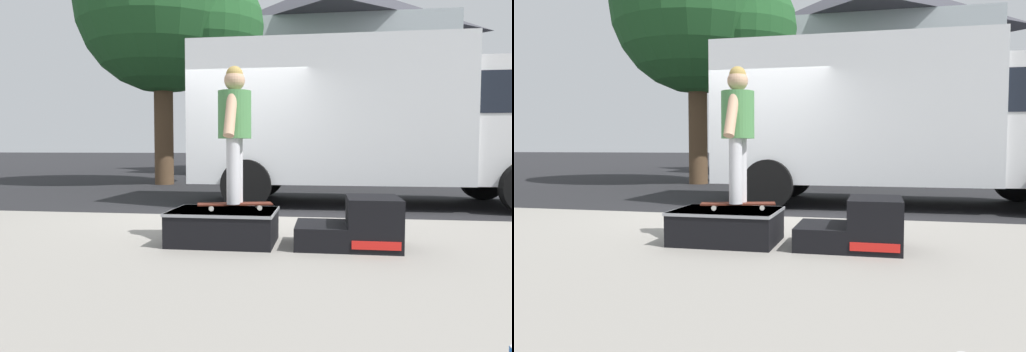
{
  "view_description": "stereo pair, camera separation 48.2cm",
  "coord_description": "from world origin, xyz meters",
  "views": [
    {
      "loc": [
        1.56,
        -7.26,
        1.14
      ],
      "look_at": [
        0.62,
        -0.84,
        0.72
      ],
      "focal_mm": 33.31,
      "sensor_mm": 36.0,
      "label": 1
    },
    {
      "loc": [
        2.03,
        -7.17,
        1.14
      ],
      "look_at": [
        0.62,
        -0.84,
        0.72
      ],
      "focal_mm": 33.31,
      "sensor_mm": 36.0,
      "label": 2
    }
  ],
  "objects": [
    {
      "name": "ground_plane",
      "position": [
        0.0,
        0.0,
        0.0
      ],
      "size": [
        140.0,
        140.0,
        0.0
      ],
      "primitive_type": "plane",
      "color": "black"
    },
    {
      "name": "sidewalk_slab",
      "position": [
        0.0,
        -3.0,
        0.06
      ],
      "size": [
        50.0,
        5.0,
        0.12
      ],
      "primitive_type": "cube",
      "color": "gray",
      "rests_on": "ground"
    },
    {
      "name": "kicker_ramp",
      "position": [
        1.88,
        -2.44,
        0.33
      ],
      "size": [
        1.02,
        0.71,
        0.51
      ],
      "color": "black",
      "rests_on": "sidewalk_slab"
    },
    {
      "name": "box_truck",
      "position": [
        2.54,
        2.2,
        1.7
      ],
      "size": [
        6.91,
        2.63,
        3.05
      ],
      "color": "silver",
      "rests_on": "ground"
    },
    {
      "name": "street_tree_main",
      "position": [
        -2.89,
        6.28,
        5.03
      ],
      "size": [
        5.46,
        4.97,
        7.67
      ],
      "color": "brown",
      "rests_on": "ground"
    },
    {
      "name": "skater_kid",
      "position": [
        0.62,
        -2.4,
        1.37
      ],
      "size": [
        0.35,
        0.73,
        1.42
      ],
      "color": "silver",
      "rests_on": "skateboard"
    },
    {
      "name": "house_behind",
      "position": [
        1.82,
        14.24,
        4.24
      ],
      "size": [
        9.54,
        8.23,
        8.4
      ],
      "color": "silver",
      "rests_on": "ground"
    },
    {
      "name": "skate_box",
      "position": [
        0.51,
        -2.44,
        0.31
      ],
      "size": [
        1.1,
        0.79,
        0.35
      ],
      "color": "black",
      "rests_on": "sidewalk_slab"
    },
    {
      "name": "skateboard",
      "position": [
        0.62,
        -2.4,
        0.52
      ],
      "size": [
        0.81,
        0.4,
        0.07
      ],
      "color": "#4C1E14",
      "rests_on": "skate_box"
    }
  ]
}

